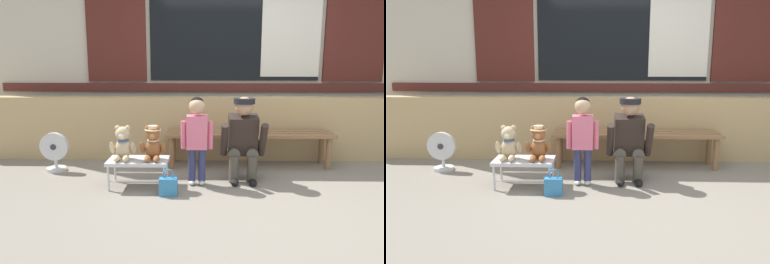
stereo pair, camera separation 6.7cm
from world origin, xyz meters
TOP-DOWN VIEW (x-y plane):
  - ground_plane at (0.00, 0.00)m, footprint 60.00×60.00m
  - brick_low_wall at (0.00, 1.43)m, footprint 7.20×0.25m
  - shop_facade at (0.00, 1.94)m, footprint 7.34×0.26m
  - wooden_bench_long at (0.14, 1.06)m, footprint 2.10×0.40m
  - small_display_bench at (-1.14, 0.25)m, footprint 0.64×0.36m
  - teddy_bear_plain at (-1.30, 0.25)m, footprint 0.28×0.26m
  - teddy_bear_with_hat at (-0.98, 0.26)m, footprint 0.28×0.27m
  - child_standing at (-0.52, 0.34)m, footprint 0.35×0.18m
  - adult_crouching at (0.00, 0.49)m, footprint 0.50×0.49m
  - handbag_on_ground at (-0.80, -0.00)m, footprint 0.18×0.11m
  - floor_fan at (-2.25, 0.78)m, footprint 0.34×0.24m

SIDE VIEW (x-z plane):
  - ground_plane at x=0.00m, z-range 0.00..0.00m
  - handbag_on_ground at x=-0.80m, z-range -0.04..0.23m
  - floor_fan at x=-2.25m, z-range 0.00..0.48m
  - small_display_bench at x=-1.14m, z-range 0.12..0.42m
  - wooden_bench_long at x=0.14m, z-range 0.15..0.59m
  - brick_low_wall at x=0.00m, z-range 0.00..0.85m
  - teddy_bear_plain at x=-1.30m, z-range 0.28..0.65m
  - teddy_bear_with_hat at x=-0.98m, z-range 0.29..0.65m
  - adult_crouching at x=0.00m, z-range 0.01..0.96m
  - child_standing at x=-0.52m, z-range 0.11..1.07m
  - shop_facade at x=0.00m, z-range 0.00..3.60m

